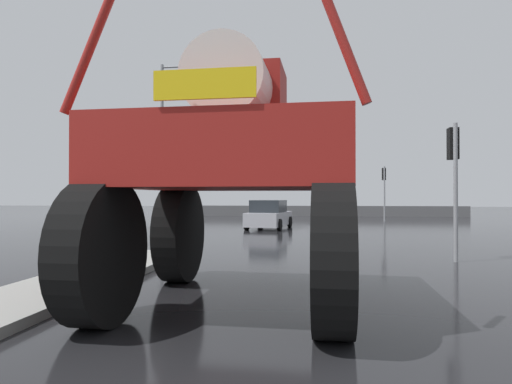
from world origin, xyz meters
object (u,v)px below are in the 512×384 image
oversize_sprayer (237,174)px  streetlight_far_left (164,138)px  bare_tree_left (101,149)px  sedan_ahead (269,215)px  traffic_signal_far_left (384,181)px  traffic_signal_near_right (454,161)px  traffic_signal_near_left (116,162)px

oversize_sprayer → streetlight_far_left: streetlight_far_left is taller
streetlight_far_left → bare_tree_left: streetlight_far_left is taller
sedan_ahead → traffic_signal_far_left: traffic_signal_far_left is taller
traffic_signal_far_left → traffic_signal_near_right: bearing=-93.0°
streetlight_far_left → traffic_signal_near_right: bearing=-43.4°
sedan_ahead → bare_tree_left: bare_tree_left is taller
oversize_sprayer → traffic_signal_near_right: oversize_sprayer is taller
traffic_signal_near_left → bare_tree_left: bearing=119.0°
traffic_signal_near_right → traffic_signal_far_left: size_ratio=0.96×
sedan_ahead → streetlight_far_left: (-5.80, -0.03, 4.21)m
sedan_ahead → traffic_signal_far_left: bearing=-34.1°
traffic_signal_near_right → sedan_ahead: bearing=118.4°
traffic_signal_near_left → sedan_ahead: bearing=73.6°
sedan_ahead → traffic_signal_near_right: traffic_signal_near_right is taller
streetlight_far_left → sedan_ahead: bearing=0.3°
sedan_ahead → traffic_signal_near_left: size_ratio=1.15×
traffic_signal_near_right → traffic_signal_far_left: bearing=87.0°
oversize_sprayer → traffic_signal_near_right: size_ratio=1.43×
streetlight_far_left → oversize_sprayer: bearing=-67.0°
traffic_signal_near_left → traffic_signal_near_right: 9.42m
traffic_signal_near_left → streetlight_far_left: size_ratio=0.41×
traffic_signal_near_right → bare_tree_left: bearing=146.8°
oversize_sprayer → streetlight_far_left: (-7.03, 16.58, 2.86)m
traffic_signal_near_right → traffic_signal_far_left: (1.01, 19.26, 0.11)m
bare_tree_left → sedan_ahead: bearing=10.8°
traffic_signal_far_left → sedan_ahead: bearing=-131.8°
sedan_ahead → traffic_signal_near_right: (6.10, -11.30, 1.94)m
sedan_ahead → oversize_sprayer: bearing=-168.1°
sedan_ahead → streetlight_far_left: 7.17m
bare_tree_left → streetlight_far_left: bearing=29.5°
traffic_signal_near_right → bare_tree_left: size_ratio=0.67×
traffic_signal_far_left → bare_tree_left: (-15.77, -9.61, 1.45)m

